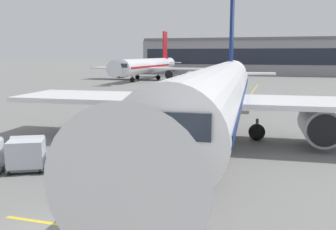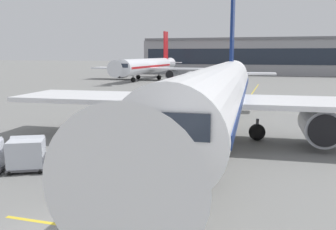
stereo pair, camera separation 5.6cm
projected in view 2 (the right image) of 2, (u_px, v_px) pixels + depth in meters
name	position (u px, v px, depth m)	size (l,w,h in m)	color
parked_airplane	(217.00, 94.00, 27.44)	(31.59, 41.81, 13.84)	white
belt_loader	(133.00, 145.00, 23.16)	(5.39, 3.24, 2.96)	silver
baggage_cart_lead	(74.00, 151.00, 21.13)	(2.79, 2.33, 1.91)	#515156
baggage_cart_second	(26.00, 153.00, 20.71)	(2.79, 2.33, 1.91)	#515156
ground_crew_by_loader	(75.00, 143.00, 23.04)	(0.56, 0.31, 1.74)	#333847
ground_crew_by_carts	(92.00, 139.00, 24.19)	(0.44, 0.44, 1.74)	black
ground_crew_marshaller	(124.00, 146.00, 22.46)	(0.56, 0.33, 1.74)	black
safety_cone_engine_keepout	(99.00, 138.00, 27.20)	(0.70, 0.70, 0.78)	black
safety_cone_wingtip	(121.00, 128.00, 30.81)	(0.67, 0.67, 0.76)	black
apron_guidance_line_lead_in	(217.00, 143.00, 27.27)	(0.20, 110.00, 0.01)	yellow
terminal_building	(301.00, 56.00, 115.60)	(99.07, 17.04, 11.43)	#939399
distant_airplane	(147.00, 66.00, 92.77)	(28.81, 38.48, 12.78)	silver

